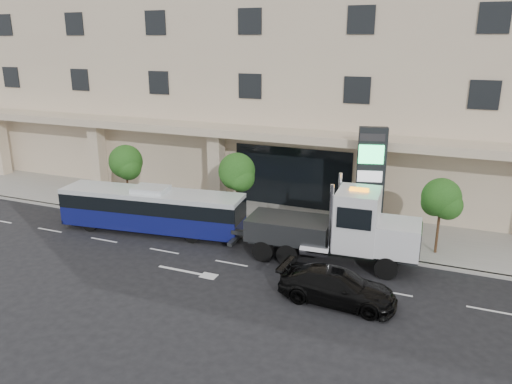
% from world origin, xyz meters
% --- Properties ---
extents(ground, '(120.00, 120.00, 0.00)m').
position_xyz_m(ground, '(0.00, 0.00, 0.00)').
color(ground, black).
rests_on(ground, ground).
extents(sidewalk, '(120.00, 6.00, 0.15)m').
position_xyz_m(sidewalk, '(0.00, 5.00, 0.07)').
color(sidewalk, gray).
rests_on(sidewalk, ground).
extents(curb, '(120.00, 0.30, 0.15)m').
position_xyz_m(curb, '(0.00, 2.00, 0.07)').
color(curb, gray).
rests_on(curb, ground).
extents(convention_center, '(60.00, 17.60, 20.00)m').
position_xyz_m(convention_center, '(-0.00, 15.42, 9.97)').
color(convention_center, '#C2AC91').
rests_on(convention_center, ground).
extents(tree_left, '(2.27, 2.20, 4.22)m').
position_xyz_m(tree_left, '(-9.97, 3.59, 3.11)').
color(tree_left, '#422B19').
rests_on(tree_left, sidewalk).
extents(tree_mid, '(2.28, 2.20, 4.38)m').
position_xyz_m(tree_mid, '(-1.97, 3.59, 3.26)').
color(tree_mid, '#422B19').
rests_on(tree_mid, sidewalk).
extents(tree_right, '(2.10, 2.00, 4.04)m').
position_xyz_m(tree_right, '(9.53, 3.59, 3.04)').
color(tree_right, '#422B19').
rests_on(tree_right, sidewalk).
extents(city_bus, '(11.12, 3.61, 2.77)m').
position_xyz_m(city_bus, '(-6.18, 0.72, 1.41)').
color(city_bus, black).
rests_on(city_bus, ground).
extents(tow_truck, '(9.77, 2.91, 4.43)m').
position_xyz_m(tow_truck, '(4.97, 0.68, 1.82)').
color(tow_truck, '#2D3033').
rests_on(tow_truck, ground).
extents(black_sedan, '(5.17, 2.26, 1.48)m').
position_xyz_m(black_sedan, '(5.88, -3.26, 0.74)').
color(black_sedan, black).
rests_on(black_sedan, ground).
extents(signage_pylon, '(1.64, 0.93, 6.22)m').
position_xyz_m(signage_pylon, '(5.67, 4.78, 3.31)').
color(signage_pylon, black).
rests_on(signage_pylon, sidewalk).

